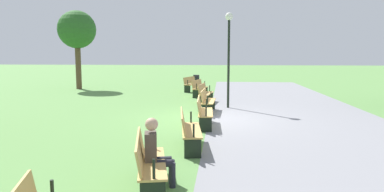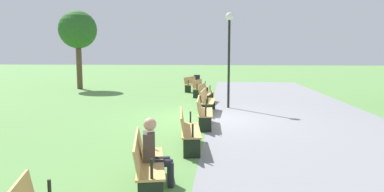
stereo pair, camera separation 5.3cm
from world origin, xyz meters
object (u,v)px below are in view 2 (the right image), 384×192
bench_2 (205,93)px  lamp_post (229,42)px  trash_bin (197,82)px  bench_1 (200,88)px  person_seated (155,150)px  bench_3 (207,100)px  bench_5 (188,129)px  bench_6 (146,161)px  bench_0 (192,84)px  tree_0 (78,30)px  bench_4 (203,111)px

bench_2 → lamp_post: 2.84m
bench_2 → trash_bin: bearing=-165.0°
bench_1 → person_seated: bearing=12.8°
bench_3 → bench_5: 5.16m
bench_6 → bench_0: bearing=170.2°
bench_3 → person_seated: 7.62m
bench_3 → trash_bin: (-9.52, -1.15, -0.02)m
bench_3 → bench_2: bearing=-172.7°
tree_0 → lamp_post: 12.01m
bench_5 → bench_3: bearing=170.3°
bench_6 → person_seated: 0.23m
tree_0 → bench_4: bearing=38.7°
bench_2 → bench_3: bearing=12.2°
bench_6 → bench_5: bearing=158.1°
bench_0 → bench_5: 12.82m
bench_6 → bench_1: bearing=167.8°
tree_0 → person_seated: bearing=27.3°
bench_4 → tree_0: size_ratio=0.35×
bench_3 → tree_0: size_ratio=0.35×
person_seated → bench_4: bearing=161.8°
bench_3 → lamp_post: lamp_post is taller
bench_0 → bench_3: 7.73m
bench_0 → bench_4: size_ratio=1.02×
bench_5 → tree_0: 16.37m
bench_0 → bench_6: 15.33m
bench_1 → bench_6: same height
person_seated → trash_bin: (-17.12, -0.62, -0.19)m
person_seated → bench_5: bearing=160.6°
bench_0 → trash_bin: 1.91m
bench_1 → bench_6: size_ratio=1.00×
bench_0 → bench_5: bearing=21.9°
bench_4 → trash_bin: size_ratio=1.96×
bench_6 → trash_bin: (-17.22, -0.50, -0.02)m
bench_1 → person_seated: person_seated is taller
bench_0 → person_seated: person_seated is taller
bench_3 → bench_5: (5.15, -0.22, 0.00)m
bench_2 → bench_4: (5.15, 0.22, 0.00)m
bench_3 → lamp_post: 2.76m
bench_5 → lamp_post: size_ratio=0.45×
bench_4 → bench_5: same height
bench_2 → bench_6: 10.28m
bench_4 → person_seated: size_ratio=1.46×
trash_bin → bench_4: bearing=5.4°
bench_4 → tree_0: (-10.98, -8.78, 3.32)m
bench_2 → trash_bin: 7.01m
bench_2 → bench_0: bearing=-160.5°
person_seated → tree_0: (-16.00, -8.26, 3.15)m
bench_4 → person_seated: person_seated is taller
bench_0 → trash_bin: size_ratio=2.01×
bench_5 → trash_bin: (-14.68, -0.94, -0.02)m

